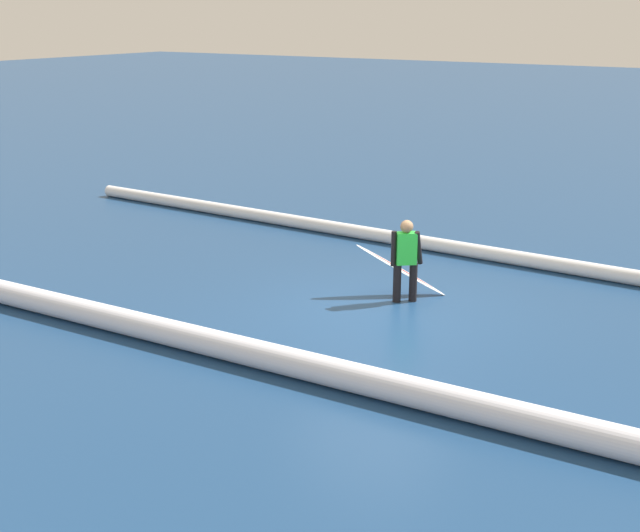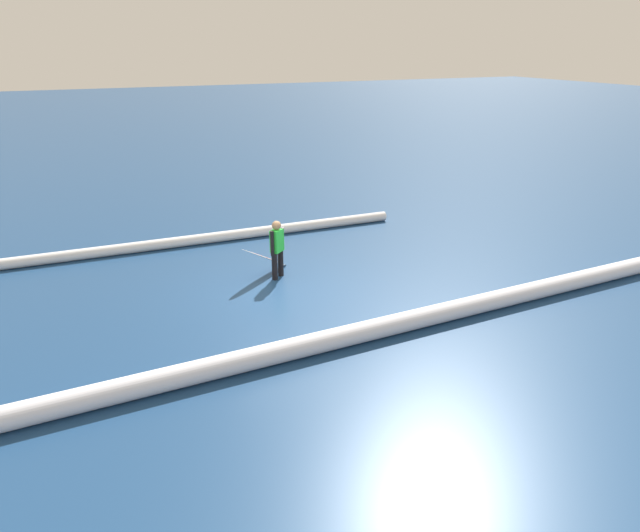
{
  "view_description": "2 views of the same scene",
  "coord_description": "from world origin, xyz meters",
  "views": [
    {
      "loc": [
        -6.27,
        11.54,
        4.8
      ],
      "look_at": [
        0.32,
        1.21,
        1.07
      ],
      "focal_mm": 47.34,
      "sensor_mm": 36.0,
      "label": 1
    },
    {
      "loc": [
        3.92,
        10.94,
        5.31
      ],
      "look_at": [
        -0.32,
        1.33,
        1.05
      ],
      "focal_mm": 30.99,
      "sensor_mm": 36.0,
      "label": 2
    }
  ],
  "objects": [
    {
      "name": "wave_crest_foreground",
      "position": [
        2.82,
        -3.97,
        0.15
      ],
      "size": [
        15.33,
        0.65,
        0.29
      ],
      "primitive_type": "cylinder",
      "rotation": [
        0.0,
        1.57,
        -0.02
      ],
      "color": "white",
      "rests_on": "ground_plane"
    },
    {
      "name": "surfboard",
      "position": [
        0.09,
        -1.05,
        0.45
      ],
      "size": [
        1.49,
        1.0,
        0.93
      ],
      "color": "white",
      "rests_on": "ground_plane"
    },
    {
      "name": "surfer",
      "position": [
        -0.13,
        -0.78,
        0.8
      ],
      "size": [
        0.42,
        0.45,
        1.44
      ],
      "rotation": [
        0.0,
        0.0,
        3.83
      ],
      "color": "black",
      "rests_on": "ground_plane"
    },
    {
      "name": "wave_crest_midground",
      "position": [
        0.32,
        2.83,
        0.2
      ],
      "size": [
        24.78,
        1.15,
        0.4
      ],
      "primitive_type": "cylinder",
      "rotation": [
        0.0,
        1.57,
        0.03
      ],
      "color": "white",
      "rests_on": "ground_plane"
    },
    {
      "name": "ground_plane",
      "position": [
        0.0,
        0.0,
        0.0
      ],
      "size": [
        131.69,
        131.69,
        0.0
      ],
      "primitive_type": "plane",
      "color": "navy"
    }
  ]
}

